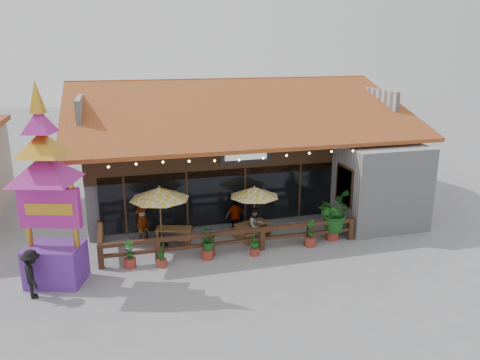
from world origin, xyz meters
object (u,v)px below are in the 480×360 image
object	(u,v)px
picnic_table_left	(174,233)
pedestrian	(32,274)
picnic_table_right	(252,228)
tropical_plant	(334,213)
thai_sign_tower	(45,173)
umbrella_right	(254,192)
umbrella_left	(160,194)

from	to	relation	value
picnic_table_left	pedestrian	size ratio (longest dim) A/B	1.06
picnic_table_right	pedestrian	world-z (taller)	pedestrian
picnic_table_left	tropical_plant	world-z (taller)	tropical_plant
picnic_table_left	picnic_table_right	distance (m)	3.17
pedestrian	thai_sign_tower	bearing A→B (deg)	-50.87
umbrella_right	picnic_table_right	distance (m)	1.48
umbrella_left	thai_sign_tower	distance (m)	4.53
tropical_plant	pedestrian	size ratio (longest dim) A/B	1.25
umbrella_left	tropical_plant	xyz separation A→B (m)	(6.80, -1.20, -1.04)
umbrella_right	pedestrian	size ratio (longest dim) A/B	1.43
umbrella_left	umbrella_right	xyz separation A→B (m)	(3.83, 0.04, -0.27)
tropical_plant	picnic_table_left	bearing A→B (deg)	168.62
umbrella_left	tropical_plant	world-z (taller)	umbrella_left
umbrella_right	tropical_plant	distance (m)	3.31
picnic_table_right	thai_sign_tower	xyz separation A→B (m)	(-7.35, -1.87, 3.33)
picnic_table_right	pedestrian	xyz separation A→B (m)	(-7.96, -2.70, 0.35)
tropical_plant	pedestrian	xyz separation A→B (m)	(-11.11, -1.69, -0.34)
picnic_table_left	picnic_table_right	xyz separation A→B (m)	(3.15, -0.26, -0.00)
umbrella_left	picnic_table_left	size ratio (longest dim) A/B	1.52
picnic_table_right	tropical_plant	world-z (taller)	tropical_plant
thai_sign_tower	tropical_plant	world-z (taller)	thai_sign_tower
pedestrian	umbrella_right	bearing A→B (deg)	-84.69
picnic_table_right	thai_sign_tower	world-z (taller)	thai_sign_tower
picnic_table_left	tropical_plant	distance (m)	6.46
pedestrian	tropical_plant	bearing A→B (deg)	-95.83
picnic_table_left	pedestrian	world-z (taller)	pedestrian
picnic_table_right	tropical_plant	distance (m)	3.37
umbrella_right	pedestrian	xyz separation A→B (m)	(-8.13, -2.93, -1.11)
picnic_table_left	umbrella_right	bearing A→B (deg)	-0.55
picnic_table_right	pedestrian	distance (m)	8.42
umbrella_left	thai_sign_tower	world-z (taller)	thai_sign_tower
tropical_plant	thai_sign_tower	bearing A→B (deg)	-175.29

